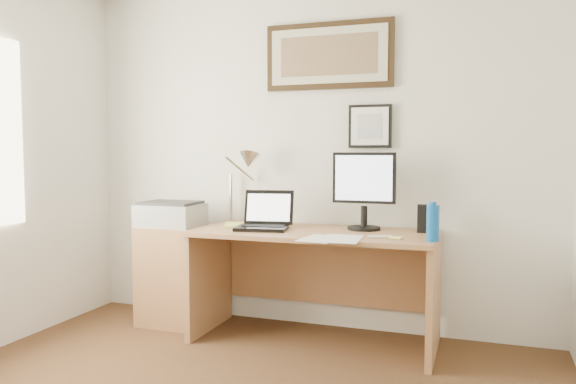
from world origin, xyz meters
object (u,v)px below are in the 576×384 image
at_px(laptop, 264,221).
at_px(lcd_monitor, 364,187).
at_px(desk, 318,263).
at_px(water_bottle, 433,223).
at_px(printer, 171,214).
at_px(book, 225,225).
at_px(side_cabinet, 177,275).

relative_size(laptop, lcd_monitor, 0.72).
relative_size(desk, lcd_monitor, 3.08).
xyz_separation_m(water_bottle, printer, (-1.89, 0.21, -0.04)).
bearing_deg(laptop, book, 176.15).
bearing_deg(lcd_monitor, water_bottle, -34.65).
distance_m(side_cabinet, lcd_monitor, 1.53).
bearing_deg(laptop, side_cabinet, 174.01).
distance_m(side_cabinet, laptop, 0.85).
xyz_separation_m(laptop, printer, (-0.76, 0.06, 0.01)).
height_order(water_bottle, laptop, laptop).
height_order(side_cabinet, printer, printer).
bearing_deg(water_bottle, side_cabinet, 173.03).
xyz_separation_m(book, laptop, (0.31, -0.02, 0.05)).
relative_size(book, lcd_monitor, 0.46).
xyz_separation_m(side_cabinet, lcd_monitor, (1.37, 0.10, 0.68)).
relative_size(book, printer, 0.55).
distance_m(water_bottle, book, 1.45).
bearing_deg(book, side_cabinet, 172.43).
xyz_separation_m(water_bottle, lcd_monitor, (-0.48, 0.33, 0.18)).
bearing_deg(desk, water_bottle, -18.54).
relative_size(side_cabinet, book, 3.03).
relative_size(lcd_monitor, printer, 1.18).
relative_size(side_cabinet, desk, 0.46).
bearing_deg(lcd_monitor, book, -170.46).
distance_m(book, printer, 0.46).
bearing_deg(printer, water_bottle, -6.27).
xyz_separation_m(side_cabinet, laptop, (0.73, -0.08, 0.44)).
bearing_deg(water_bottle, desk, 161.46).
height_order(water_bottle, book, water_bottle).
distance_m(side_cabinet, water_bottle, 1.93).
bearing_deg(desk, book, -172.09).
distance_m(book, desk, 0.70).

